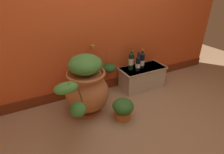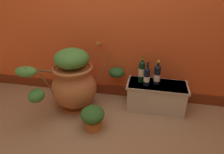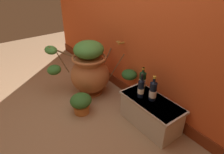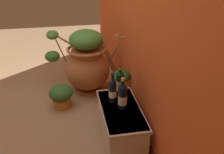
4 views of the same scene
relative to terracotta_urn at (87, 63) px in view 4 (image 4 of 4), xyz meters
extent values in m
plane|color=#9E7A56|center=(0.42, -0.68, -0.38)|extent=(7.00, 7.00, 0.00)
cube|color=maroon|center=(0.42, 0.41, -0.31)|extent=(4.40, 0.02, 0.15)
cylinder|color=#B28433|center=(0.23, 0.37, 0.37)|extent=(0.02, 0.10, 0.02)
torus|color=#B28433|center=(0.23, 0.32, 0.40)|extent=(0.06, 0.06, 0.01)
cylinder|color=#B26638|center=(0.00, 0.00, -0.37)|extent=(0.33, 0.33, 0.03)
ellipsoid|color=#B26638|center=(0.00, 0.00, -0.10)|extent=(0.55, 0.55, 0.51)
cylinder|color=#B26638|center=(0.00, 0.00, 0.13)|extent=(0.37, 0.37, 0.09)
torus|color=#B26638|center=(0.00, 0.00, 0.18)|extent=(0.48, 0.48, 0.04)
cylinder|color=brown|center=(0.33, 0.22, 0.12)|extent=(0.17, 0.12, 0.37)
ellipsoid|color=#235623|center=(0.47, 0.32, 0.02)|extent=(0.21, 0.20, 0.13)
cylinder|color=brown|center=(-0.23, -0.29, 0.25)|extent=(0.18, 0.30, 0.18)
ellipsoid|color=#428438|center=(-0.33, -0.40, 0.27)|extent=(0.23, 0.16, 0.10)
cylinder|color=brown|center=(-0.18, -0.31, 0.12)|extent=(0.08, 0.13, 0.31)
ellipsoid|color=#387A33|center=(-0.25, -0.42, 0.02)|extent=(0.17, 0.19, 0.14)
cylinder|color=brown|center=(-0.07, 0.39, 0.14)|extent=(0.05, 0.25, 0.34)
ellipsoid|color=#387A33|center=(-0.10, 0.55, 0.06)|extent=(0.18, 0.14, 0.14)
ellipsoid|color=#428438|center=(0.00, 0.00, 0.30)|extent=(0.41, 0.41, 0.23)
cube|color=beige|center=(1.01, 0.20, -0.21)|extent=(0.69, 0.33, 0.34)
cube|color=#AEA592|center=(1.01, 0.20, -0.05)|extent=(0.74, 0.35, 0.03)
cylinder|color=black|center=(0.99, 0.22, 0.07)|extent=(0.08, 0.08, 0.22)
cone|color=black|center=(0.99, 0.22, 0.19)|extent=(0.08, 0.08, 0.04)
cylinder|color=black|center=(0.99, 0.22, 0.22)|extent=(0.03, 0.03, 0.08)
cylinder|color=#B7932D|center=(0.99, 0.22, 0.25)|extent=(0.03, 0.03, 0.02)
cylinder|color=silver|center=(0.99, 0.22, 0.04)|extent=(0.08, 0.08, 0.09)
cylinder|color=black|center=(0.80, 0.24, 0.09)|extent=(0.08, 0.08, 0.25)
cone|color=black|center=(0.80, 0.24, 0.23)|extent=(0.08, 0.08, 0.04)
cylinder|color=black|center=(0.80, 0.24, 0.25)|extent=(0.03, 0.03, 0.07)
cylinder|color=#B7932D|center=(0.80, 0.24, 0.27)|extent=(0.03, 0.03, 0.02)
cylinder|color=beige|center=(0.80, 0.24, 0.09)|extent=(0.08, 0.08, 0.10)
cylinder|color=black|center=(0.87, 0.15, 0.06)|extent=(0.07, 0.07, 0.20)
cone|color=black|center=(0.87, 0.15, 0.18)|extent=(0.07, 0.07, 0.04)
cylinder|color=black|center=(0.87, 0.15, 0.21)|extent=(0.03, 0.03, 0.09)
cylinder|color=black|center=(0.87, 0.15, 0.25)|extent=(0.03, 0.03, 0.02)
cylinder|color=white|center=(0.87, 0.15, 0.05)|extent=(0.07, 0.07, 0.07)
cylinder|color=#C17033|center=(0.33, -0.34, -0.32)|extent=(0.19, 0.19, 0.12)
torus|color=#B2672E|center=(0.33, -0.34, -0.27)|extent=(0.22, 0.22, 0.02)
ellipsoid|color=#2D6628|center=(0.33, -0.34, -0.20)|extent=(0.26, 0.27, 0.17)
camera|label=1|loc=(-0.59, -1.86, 1.14)|focal=28.56mm
camera|label=2|loc=(0.90, -2.00, 1.10)|focal=31.54mm
camera|label=3|loc=(2.20, -1.23, 1.30)|focal=32.17mm
camera|label=4|loc=(2.89, -0.24, 1.27)|focal=41.06mm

